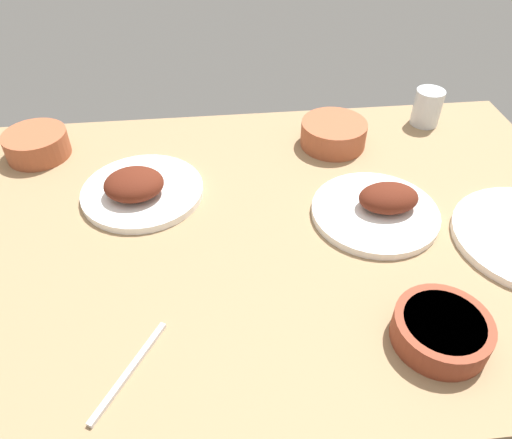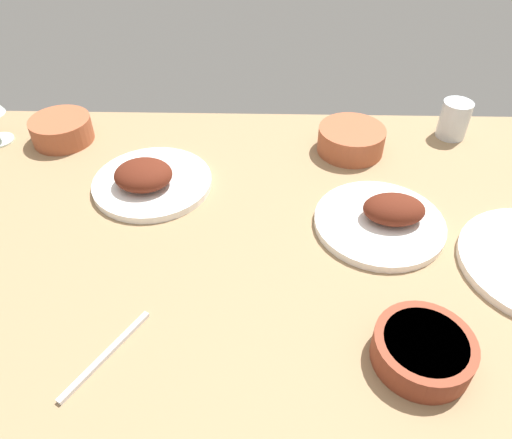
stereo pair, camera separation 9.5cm
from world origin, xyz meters
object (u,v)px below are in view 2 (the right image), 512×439
at_px(bowl_pasta, 423,349).
at_px(bowl_potatoes, 351,139).
at_px(plate_center_main, 149,180).
at_px(bowl_soup, 61,129).
at_px(water_tumbler, 454,119).
at_px(fork_loose, 106,355).
at_px(plate_far_side, 384,219).

relative_size(bowl_pasta, bowl_potatoes, 0.96).
xyz_separation_m(bowl_pasta, bowl_potatoes, (-0.04, 0.57, 0.01)).
relative_size(plate_center_main, bowl_soup, 1.77).
distance_m(water_tumbler, fork_loose, 0.95).
relative_size(plate_center_main, plate_far_side, 1.01).
height_order(water_tumbler, fork_loose, water_tumbler).
xyz_separation_m(plate_far_side, bowl_soup, (-0.73, 0.30, 0.01)).
bearing_deg(plate_center_main, plate_far_side, -13.16).
bearing_deg(plate_far_side, fork_loose, -146.70).
relative_size(bowl_soup, fork_loose, 0.79).
relative_size(water_tumbler, fork_loose, 0.50).
relative_size(plate_center_main, bowl_potatoes, 1.64).
distance_m(bowl_pasta, fork_loose, 0.47).
height_order(bowl_potatoes, fork_loose, bowl_potatoes).
bearing_deg(water_tumbler, bowl_soup, -177.40).
bearing_deg(bowl_potatoes, bowl_soup, 177.54).
relative_size(bowl_potatoes, water_tumbler, 1.71).
relative_size(plate_center_main, bowl_pasta, 1.71).
xyz_separation_m(plate_far_side, fork_loose, (-0.47, -0.31, -0.01)).
xyz_separation_m(plate_center_main, bowl_soup, (-0.25, 0.19, 0.01)).
xyz_separation_m(bowl_pasta, water_tumbler, (0.22, 0.64, 0.02)).
height_order(plate_center_main, plate_far_side, plate_center_main).
height_order(plate_far_side, bowl_soup, plate_far_side).
bearing_deg(plate_far_side, bowl_pasta, -89.15).
relative_size(plate_center_main, fork_loose, 1.39).
height_order(bowl_pasta, water_tumbler, water_tumbler).
height_order(plate_center_main, fork_loose, plate_center_main).
bearing_deg(bowl_potatoes, bowl_pasta, -86.24).
bearing_deg(fork_loose, bowl_potatoes, 173.88).
distance_m(bowl_soup, bowl_potatoes, 0.70).
height_order(bowl_soup, fork_loose, bowl_soup).
xyz_separation_m(plate_center_main, bowl_potatoes, (0.45, 0.16, 0.01)).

